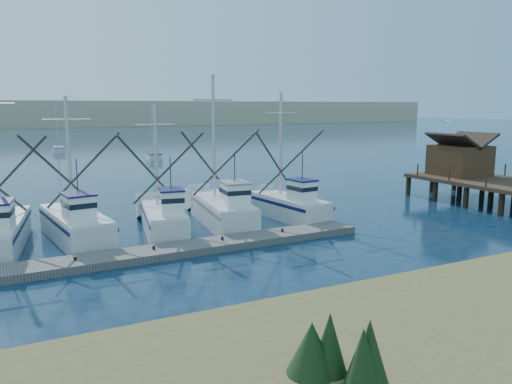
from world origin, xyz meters
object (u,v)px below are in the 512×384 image
at_px(floating_dock, 96,261).
at_px(timber_pier, 494,173).
at_px(sailboat_near, 153,156).
at_px(sailboat_far, 59,150).

bearing_deg(floating_dock, timber_pier, 1.92).
relative_size(timber_pier, sailboat_near, 2.47).
bearing_deg(sailboat_far, timber_pier, -67.16).
bearing_deg(timber_pier, sailboat_near, 108.10).
height_order(floating_dock, timber_pier, timber_pier).
distance_m(timber_pier, sailboat_far, 71.01).
bearing_deg(timber_pier, floating_dock, -176.51).
distance_m(timber_pier, sailboat_near, 49.85).
relative_size(floating_dock, timber_pier, 1.57).
xyz_separation_m(floating_dock, sailboat_near, (16.15, 49.27, 0.28)).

